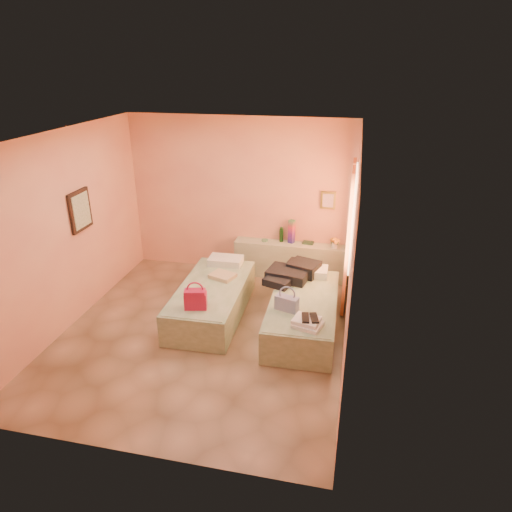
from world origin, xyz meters
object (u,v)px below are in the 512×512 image
at_px(headboard_ledge, 291,260).
at_px(bed_left, 212,300).
at_px(magenta_handbag, 196,299).
at_px(green_book, 308,243).
at_px(bed_right, 303,313).
at_px(towel_stack, 308,323).
at_px(blue_handbag, 287,303).
at_px(flower_vase, 335,242).
at_px(water_bottle, 281,235).

xyz_separation_m(headboard_ledge, bed_left, (-1.01, -1.57, -0.08)).
bearing_deg(magenta_handbag, green_book, 47.87).
xyz_separation_m(bed_right, towel_stack, (0.14, -0.73, 0.30)).
bearing_deg(magenta_handbag, blue_handbag, -3.29).
bearing_deg(flower_vase, towel_stack, -94.64).
xyz_separation_m(headboard_ledge, magenta_handbag, (-1.01, -2.25, 0.32)).
xyz_separation_m(bed_left, water_bottle, (0.80, 1.63, 0.53)).
bearing_deg(bed_left, blue_handbag, -22.16).
distance_m(bed_left, towel_stack, 1.79).
height_order(water_bottle, flower_vase, water_bottle).
relative_size(bed_left, blue_handbag, 6.33).
distance_m(magenta_handbag, towel_stack, 1.57).
height_order(headboard_ledge, towel_stack, headboard_ledge).
relative_size(bed_right, towel_stack, 5.71).
xyz_separation_m(water_bottle, towel_stack, (0.76, -2.45, -0.23)).
distance_m(bed_right, flower_vase, 1.73).
relative_size(water_bottle, towel_stack, 0.74).
bearing_deg(water_bottle, flower_vase, -6.02).
bearing_deg(green_book, blue_handbag, -85.38).
height_order(green_book, flower_vase, flower_vase).
height_order(bed_left, green_book, green_book).
relative_size(flower_vase, towel_stack, 0.65).
bearing_deg(green_book, headboard_ledge, -159.84).
height_order(magenta_handbag, towel_stack, magenta_handbag).
bearing_deg(towel_stack, flower_vase, 85.36).
xyz_separation_m(headboard_ledge, bed_right, (0.41, -1.66, -0.08)).
distance_m(water_bottle, green_book, 0.49).
relative_size(bed_right, blue_handbag, 6.33).
distance_m(headboard_ledge, green_book, 0.44).
bearing_deg(bed_left, green_book, 50.74).
bearing_deg(headboard_ledge, towel_stack, -77.03).
relative_size(bed_left, water_bottle, 7.69).
height_order(green_book, towel_stack, green_book).
bearing_deg(blue_handbag, towel_stack, -30.66).
height_order(water_bottle, magenta_handbag, water_bottle).
distance_m(bed_right, water_bottle, 1.91).
xyz_separation_m(bed_right, flower_vase, (0.33, 1.62, 0.51)).
bearing_deg(bed_left, water_bottle, 62.63).
relative_size(water_bottle, flower_vase, 1.15).
xyz_separation_m(bed_left, flower_vase, (1.75, 1.53, 0.51)).
xyz_separation_m(flower_vase, magenta_handbag, (-1.75, -2.21, -0.12)).
relative_size(green_book, towel_stack, 0.54).
bearing_deg(magenta_handbag, headboard_ledge, 52.67).
xyz_separation_m(magenta_handbag, blue_handbag, (1.23, 0.21, -0.04)).
distance_m(bed_left, green_book, 2.12).
distance_m(water_bottle, blue_handbag, 2.15).
bearing_deg(bed_right, green_book, 93.46).
bearing_deg(flower_vase, blue_handbag, -104.56).
height_order(flower_vase, blue_handbag, flower_vase).
bearing_deg(water_bottle, magenta_handbag, -109.16).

